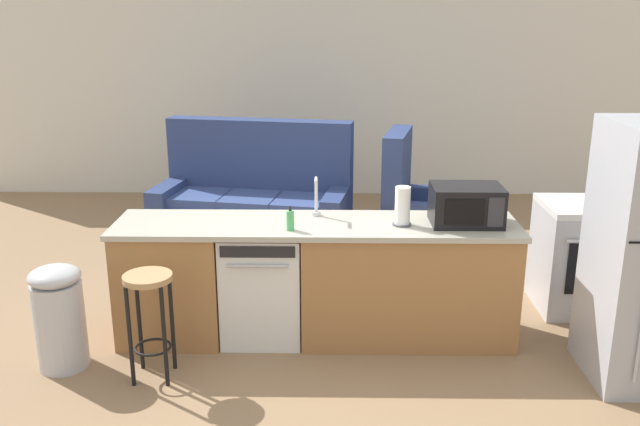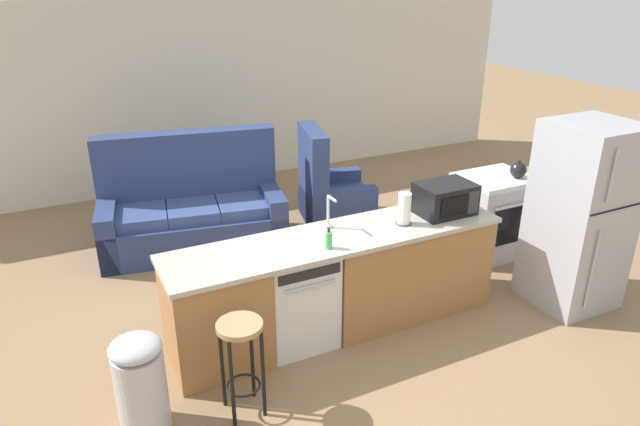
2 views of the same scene
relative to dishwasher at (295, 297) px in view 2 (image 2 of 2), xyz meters
name	(u,v)px [view 2 (image 2 of 2)]	position (x,y,z in m)	size (l,w,h in m)	color
ground_plane	(322,331)	(0.25, 0.00, -0.42)	(24.00, 24.00, 0.00)	#896B4C
wall_back	(210,94)	(0.55, 4.20, 0.88)	(10.00, 0.06, 2.60)	silver
kitchen_counter	(347,283)	(0.49, 0.00, 0.00)	(2.94, 0.66, 0.90)	#9E6B3D
dishwasher	(295,297)	(0.00, 0.00, 0.00)	(0.58, 0.61, 0.84)	silver
stove_range	(492,215)	(2.60, 0.55, 0.03)	(0.76, 0.68, 0.90)	#B7B7BC
refrigerator	(580,216)	(2.60, -0.55, 0.44)	(0.72, 0.73, 1.73)	#A8AAB2
microwave	(445,199)	(1.48, 0.00, 0.62)	(0.50, 0.37, 0.28)	black
sink_faucet	(329,214)	(0.40, 0.17, 0.61)	(0.07, 0.18, 0.30)	silver
paper_towel_roll	(404,209)	(1.02, -0.04, 0.62)	(0.14, 0.14, 0.28)	#4C4C51
soap_bottle	(329,240)	(0.22, -0.17, 0.55)	(0.06, 0.06, 0.18)	#4CB266
kettle	(518,170)	(2.77, 0.42, 0.56)	(0.21, 0.17, 0.19)	black
bar_stool	(241,349)	(-0.68, -0.63, 0.11)	(0.32, 0.32, 0.74)	tan
trash_bin	(141,384)	(-1.35, -0.49, -0.04)	(0.35, 0.35, 0.74)	#B7B7BC
couch	(192,212)	(-0.29, 2.23, -0.03)	(2.13, 1.23, 1.27)	navy
armchair	(329,195)	(1.39, 2.10, -0.07)	(0.97, 1.01, 1.20)	navy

